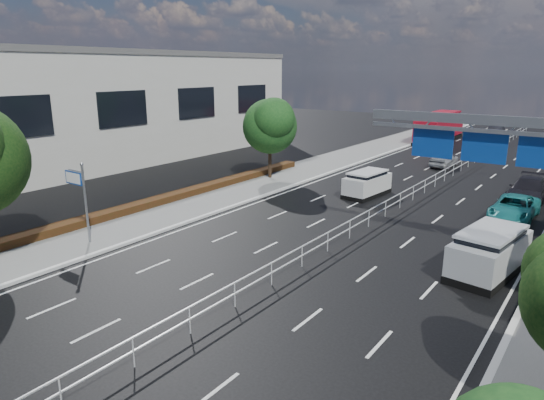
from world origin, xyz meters
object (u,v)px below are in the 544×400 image
Objects in this scene: near_car_dark at (496,130)px; parked_car_dark at (528,190)px; white_minivan at (367,184)px; parked_car_teal at (514,208)px; red_bus at (439,126)px; near_car_silver at (444,159)px; toilet_sign at (79,189)px; overhead_gantry at (502,143)px; silver_minivan at (490,252)px.

near_car_dark is 35.61m from parked_car_dark.
white_minivan is 9.66m from parked_car_teal.
parked_car_teal is (9.14, -39.36, -0.05)m from near_car_dark.
parked_car_dark reaches higher than near_car_dark.
red_bus reaches higher than near_car_silver.
parked_car_dark is at bearing 90.76° from parked_car_teal.
parked_car_teal is at bearing 45.50° from toilet_sign.
overhead_gantry is 9.14m from parked_car_teal.
white_minivan is at bearing 142.36° from overhead_gantry.
toilet_sign is 33.06m from near_car_silver.
parked_car_teal is (9.65, 0.08, -0.18)m from white_minivan.
white_minivan is at bearing -178.79° from parked_car_teal.
toilet_sign is 0.78× the size of parked_car_dark.
white_minivan reaches higher than parked_car_dark.
silver_minivan reaches higher than parked_car_dark.
overhead_gantry is 48.24m from near_car_dark.
toilet_sign is 1.00× the size of near_car_silver.
near_car_dark is 49.86m from silver_minivan.
overhead_gantry reaches higher than silver_minivan.
parked_car_dark is (0.00, 4.94, 0.11)m from parked_car_teal.
near_car_dark is at bearing -88.05° from near_car_silver.
silver_minivan is at bearing -85.42° from parked_car_teal.
toilet_sign reaches higher than silver_minivan.
silver_minivan is at bearing 111.48° from near_car_silver.
near_car_silver is at bearing 118.94° from silver_minivan.
overhead_gantry is at bearing -69.98° from red_bus.
white_minivan is 0.99× the size of near_car_silver.
silver_minivan is at bearing 24.47° from toilet_sign.
red_bus is 2.30× the size of silver_minivan.
white_minivan is 0.36× the size of red_bus.
silver_minivan is at bearing 98.40° from near_car_dark.
near_car_silver is at bearing 121.89° from parked_car_teal.
silver_minivan is at bearing -70.35° from red_bus.
red_bus is 2.12× the size of parked_car_dark.
red_bus is at bearing -70.62° from near_car_silver.
parked_car_dark is at bearing 101.96° from near_car_dark.
red_bus is 17.10m from near_car_silver.
parked_car_teal is (14.00, -30.11, -1.14)m from red_bus.
white_minivan is at bearing -82.42° from red_bus.
overhead_gantry reaches higher than parked_car_teal.
red_bus is at bearing 115.70° from parked_car_teal.
parked_car_teal is at bearing -65.68° from red_bus.
red_bus is (-14.24, 37.82, -3.76)m from overhead_gantry.
parked_car_teal is at bearing 5.50° from white_minivan.
overhead_gantry is 13.53m from parked_car_dark.
toilet_sign is 19.97m from silver_minivan.
overhead_gantry is at bearing 98.36° from near_car_dark.
near_car_dark is at bearing 81.72° from toilet_sign.
overhead_gantry is 2.23× the size of near_car_dark.
white_minivan is 0.76× the size of parked_car_dark.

